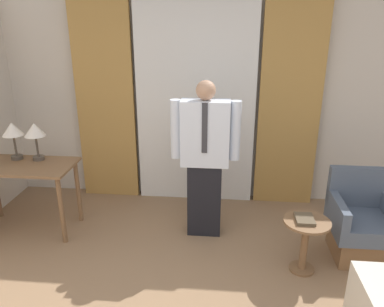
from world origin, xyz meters
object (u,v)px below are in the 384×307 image
desk (23,175)px  table_lamp_left (13,132)px  book (305,219)px  side_table (305,237)px  armchair (361,226)px  person (205,156)px  table_lamp_right (35,132)px

desk → table_lamp_left: bearing=128.9°
book → side_table: bearing=-1.5°
armchair → person: bearing=170.5°
person → side_table: (0.98, -0.58, -0.55)m
desk → person: bearing=3.2°
armchair → book: bearing=-153.1°
table_lamp_left → person: 2.11m
armchair → book: (-0.63, -0.32, 0.22)m
person → armchair: (1.58, -0.26, -0.59)m
table_lamp_left → side_table: table_lamp_left is taller
table_lamp_left → side_table: (3.08, -0.63, -0.74)m
armchair → table_lamp_right: bearing=174.9°
table_lamp_right → side_table: table_lamp_right is taller
desk → person: person is taller
desk → side_table: size_ratio=2.11×
table_lamp_left → person: size_ratio=0.25×
armchair → side_table: (-0.61, -0.32, 0.04)m
book → desk: bearing=170.9°
desk → table_lamp_right: 0.49m
table_lamp_left → side_table: bearing=-11.5°
person → book: (0.95, -0.58, -0.37)m
table_lamp_right → armchair: (3.43, -0.31, -0.78)m
table_lamp_left → table_lamp_right: (0.25, 0.00, 0.00)m
side_table → person: bearing=149.1°
table_lamp_left → table_lamp_right: bearing=0.0°
desk → book: 2.97m
table_lamp_right → armchair: 3.53m
desk → table_lamp_left: (-0.13, 0.16, 0.44)m
desk → armchair: 3.58m
desk → armchair: (3.56, -0.15, -0.34)m
table_lamp_right → side_table: (2.83, -0.63, -0.74)m
armchair → table_lamp_left: bearing=175.2°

